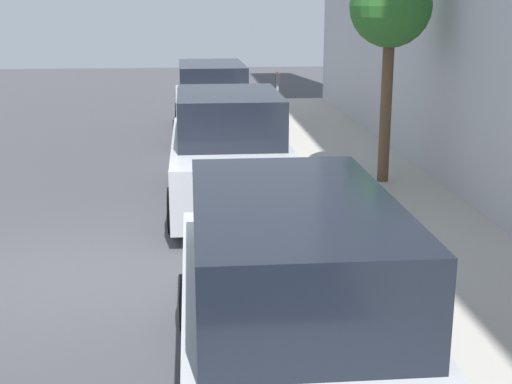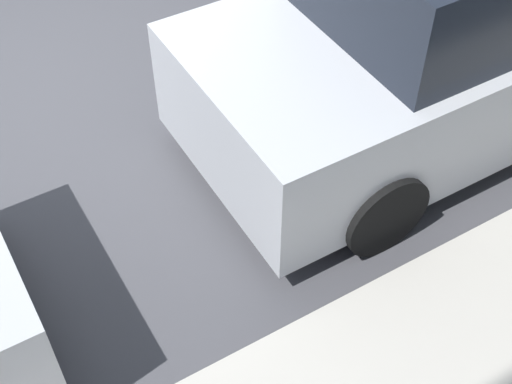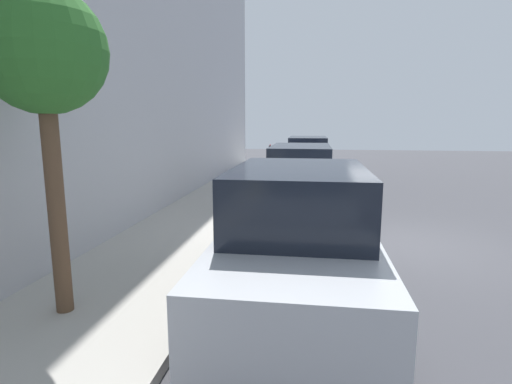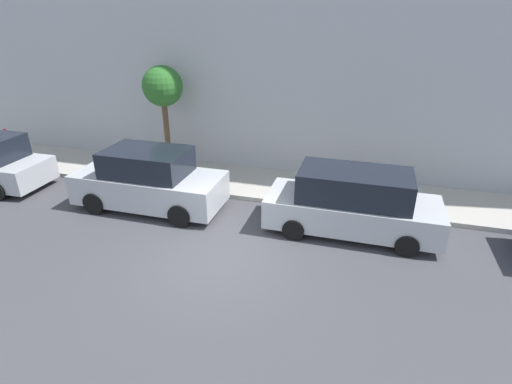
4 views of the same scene
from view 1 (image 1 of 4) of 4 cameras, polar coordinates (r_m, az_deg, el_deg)
The scene contains 8 objects.
ground_plane at distance 9.68m, azimuth -14.26°, elevation -6.54°, with size 60.00×60.00×0.00m, color #424247.
sidewalk at distance 10.09m, azimuth 14.25°, elevation -5.20°, with size 2.73×32.00×0.15m.
parked_minivan_second at distance 6.29m, azimuth 2.89°, elevation -9.02°, with size 2.02×4.91×1.90m.
parked_suv_third at distance 12.39m, azimuth -2.17°, elevation 3.14°, with size 2.08×4.80×1.98m.
parked_minivan_fourth at distance 19.10m, azimuth -3.55°, elevation 7.32°, with size 2.02×4.93×1.90m.
parking_meter_far at distance 19.81m, azimuth 1.71°, elevation 7.98°, with size 0.11×0.15×1.46m.
street_tree at distance 13.45m, azimuth 10.71°, elevation 14.13°, with size 1.49×1.49×3.99m.
fire_hydrant at distance 22.33m, azimuth 0.66°, elevation 7.36°, with size 0.20×0.20×0.69m.
Camera 1 is at (1.56, -8.90, 3.49)m, focal length 50.00 mm.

